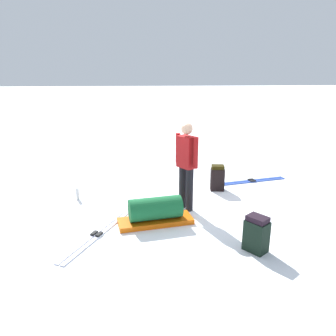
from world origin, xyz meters
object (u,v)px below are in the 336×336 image
(ski_pair_far, at_px, (252,181))
(backpack_large_dark, at_px, (217,178))
(gear_sled, at_px, (155,212))
(skier_standing, at_px, (186,162))
(thermos_bottle, at_px, (78,194))
(ski_poles_planted_near, at_px, (184,172))
(ski_pair_near, at_px, (97,235))
(backpack_bright, at_px, (256,234))

(ski_pair_far, relative_size, backpack_large_dark, 3.03)
(ski_pair_far, height_order, gear_sled, gear_sled)
(skier_standing, height_order, backpack_large_dark, skier_standing)
(ski_pair_far, distance_m, thermos_bottle, 4.09)
(ski_pair_far, bearing_deg, thermos_bottle, -77.77)
(backpack_large_dark, distance_m, ski_poles_planted_near, 1.25)
(ski_poles_planted_near, bearing_deg, gear_sled, -37.97)
(ski_pair_near, distance_m, gear_sled, 1.08)
(ski_pair_near, height_order, ski_pair_far, same)
(ski_pair_near, bearing_deg, backpack_large_dark, 128.85)
(backpack_bright, distance_m, ski_poles_planted_near, 2.03)
(backpack_bright, bearing_deg, ski_pair_near, -104.32)
(ski_pair_near, relative_size, ski_pair_far, 1.01)
(ski_pair_far, relative_size, backpack_bright, 3.08)
(ski_poles_planted_near, xyz_separation_m, gear_sled, (0.76, -0.59, -0.47))
(skier_standing, distance_m, backpack_bright, 1.96)
(ski_pair_far, relative_size, thermos_bottle, 6.75)
(skier_standing, distance_m, thermos_bottle, 2.43)
(backpack_large_dark, xyz_separation_m, ski_poles_planted_near, (0.81, -0.85, 0.41))
(ski_pair_near, distance_m, ski_pair_far, 4.19)
(backpack_large_dark, distance_m, backpack_bright, 2.59)
(ski_poles_planted_near, bearing_deg, backpack_large_dark, 133.88)
(skier_standing, distance_m, ski_poles_planted_near, 0.30)
(skier_standing, bearing_deg, ski_poles_planted_near, -172.82)
(ski_pair_far, bearing_deg, backpack_bright, -16.47)
(ski_pair_near, xyz_separation_m, ski_pair_far, (-2.46, 3.39, 0.00))
(ski_pair_far, xyz_separation_m, thermos_bottle, (0.87, -3.99, 0.12))
(gear_sled, bearing_deg, ski_pair_far, 130.88)
(ski_pair_far, height_order, backpack_bright, backpack_bright)
(skier_standing, height_order, gear_sled, skier_standing)
(ski_poles_planted_near, bearing_deg, backpack_bright, 26.80)
(skier_standing, relative_size, ski_pair_far, 0.97)
(ski_pair_far, distance_m, ski_poles_planted_near, 2.34)
(skier_standing, bearing_deg, gear_sled, -45.55)
(gear_sled, bearing_deg, skier_standing, 134.45)
(ski_pair_near, relative_size, thermos_bottle, 6.82)
(ski_poles_planted_near, bearing_deg, thermos_bottle, -101.71)
(skier_standing, relative_size, gear_sled, 1.23)
(ski_poles_planted_near, relative_size, thermos_bottle, 4.81)
(backpack_bright, bearing_deg, ski_poles_planted_near, -153.20)
(ski_pair_near, relative_size, backpack_bright, 3.11)
(thermos_bottle, bearing_deg, backpack_bright, 54.18)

